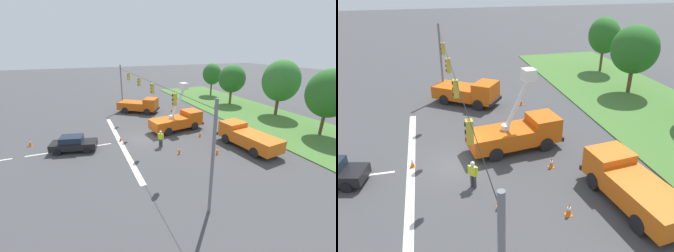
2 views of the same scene
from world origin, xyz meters
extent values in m
plane|color=#424244|center=(0.00, 0.00, 0.00)|extent=(200.00, 200.00, 0.00)
cube|color=#477533|center=(0.00, 18.00, 0.05)|extent=(56.00, 12.00, 0.10)
cube|color=silver|center=(0.00, -3.03, 0.00)|extent=(17.60, 0.50, 0.01)
cube|color=silver|center=(0.00, -5.03, 0.00)|extent=(0.20, 2.00, 0.01)
cube|color=silver|center=(0.00, -8.03, 0.00)|extent=(0.20, 2.00, 0.01)
cube|color=silver|center=(0.00, -11.03, 0.00)|extent=(0.20, 2.00, 0.01)
cylinder|color=slate|center=(-13.00, 0.00, 3.60)|extent=(0.20, 0.20, 7.20)
cylinder|color=slate|center=(13.00, 0.00, 3.60)|extent=(0.20, 0.20, 7.20)
cylinder|color=black|center=(0.00, 0.00, 6.60)|extent=(26.00, 0.03, 0.03)
cylinder|color=black|center=(-7.51, 0.00, 6.55)|extent=(0.02, 0.02, 0.10)
cube|color=gold|center=(-7.51, 0.00, 6.02)|extent=(0.32, 0.28, 0.96)
cylinder|color=red|center=(-7.51, -0.16, 6.34)|extent=(0.16, 0.05, 0.16)
cylinder|color=black|center=(-7.51, -0.16, 6.02)|extent=(0.16, 0.05, 0.16)
cylinder|color=black|center=(-7.51, -0.16, 5.70)|extent=(0.16, 0.05, 0.16)
cylinder|color=black|center=(-2.33, 0.00, 6.55)|extent=(0.02, 0.02, 0.10)
cube|color=gold|center=(-2.33, 0.00, 6.02)|extent=(0.32, 0.28, 0.96)
cylinder|color=red|center=(-2.33, -0.16, 6.34)|extent=(0.16, 0.05, 0.16)
cylinder|color=black|center=(-2.33, -0.16, 6.02)|extent=(0.16, 0.05, 0.16)
cylinder|color=black|center=(-2.33, -0.16, 5.70)|extent=(0.16, 0.05, 0.16)
cylinder|color=black|center=(2.37, 0.00, 6.55)|extent=(0.02, 0.02, 0.10)
cube|color=gold|center=(2.37, 0.00, 6.02)|extent=(0.32, 0.28, 0.96)
cylinder|color=black|center=(2.37, -0.16, 6.34)|extent=(0.16, 0.05, 0.16)
cylinder|color=red|center=(2.37, -0.16, 6.02)|extent=(0.16, 0.05, 0.16)
cylinder|color=black|center=(2.37, -0.16, 5.70)|extent=(0.16, 0.05, 0.16)
cylinder|color=black|center=(7.54, 0.00, 6.55)|extent=(0.02, 0.02, 0.10)
cube|color=gold|center=(7.54, 0.00, 6.02)|extent=(0.32, 0.28, 0.96)
cylinder|color=black|center=(7.54, -0.16, 6.34)|extent=(0.16, 0.05, 0.16)
cylinder|color=black|center=(7.54, -0.16, 6.02)|extent=(0.16, 0.05, 0.16)
cylinder|color=red|center=(7.54, -0.16, 5.70)|extent=(0.16, 0.05, 0.16)
cylinder|color=brown|center=(-17.71, 19.81, 1.34)|extent=(0.32, 0.32, 2.68)
ellipsoid|color=#286623|center=(-17.71, 19.81, 4.49)|extent=(4.26, 3.64, 4.32)
cylinder|color=brown|center=(-9.72, 18.73, 1.34)|extent=(0.41, 0.41, 2.67)
ellipsoid|color=#286623|center=(-9.72, 18.73, 4.55)|extent=(4.41, 4.76, 4.79)
cylinder|color=brown|center=(-1.34, 20.81, 1.43)|extent=(0.44, 0.44, 2.86)
ellipsoid|color=#33752D|center=(-1.34, 20.81, 5.16)|extent=(5.43, 4.83, 5.99)
cylinder|color=brown|center=(6.86, 19.00, 1.44)|extent=(0.35, 0.35, 2.87)
ellipsoid|color=#286623|center=(6.86, 19.00, 4.93)|extent=(4.85, 4.44, 5.44)
cube|color=#D6560F|center=(-0.96, 3.16, 1.07)|extent=(2.99, 4.82, 1.14)
cube|color=#D6560F|center=(-1.40, 6.37, 1.36)|extent=(2.54, 2.24, 1.72)
cube|color=#1E2838|center=(-1.50, 7.04, 1.66)|extent=(2.03, 0.38, 0.78)
cube|color=black|center=(-1.55, 7.41, 0.65)|extent=(2.39, 0.49, 0.30)
cylinder|color=black|center=(-2.46, 5.96, 0.50)|extent=(0.42, 1.03, 1.00)
cylinder|color=black|center=(-0.28, 6.26, 0.50)|extent=(0.42, 1.03, 1.00)
cylinder|color=black|center=(-1.93, 2.21, 0.50)|extent=(0.42, 1.03, 1.00)
cylinder|color=black|center=(0.24, 2.51, 0.50)|extent=(0.42, 1.03, 1.00)
cylinder|color=silver|center=(-1.00, 3.48, 1.82)|extent=(0.60, 0.60, 0.36)
cube|color=white|center=(-1.12, 4.30, 3.38)|extent=(0.50, 1.88, 3.57)
cube|color=white|center=(-1.23, 5.12, 5.36)|extent=(1.00, 0.92, 0.80)
cube|color=orange|center=(7.44, 8.85, 1.10)|extent=(4.82, 2.95, 1.19)
cube|color=orange|center=(4.20, 8.48, 1.33)|extent=(2.21, 2.56, 1.66)
cube|color=#1E2838|center=(3.52, 8.40, 1.62)|extent=(0.33, 2.08, 0.75)
cube|color=black|center=(3.15, 8.36, 0.65)|extent=(0.44, 2.45, 0.30)
cylinder|color=black|center=(4.59, 7.39, 0.50)|extent=(1.03, 0.39, 1.00)
cylinder|color=black|center=(4.33, 9.63, 0.50)|extent=(1.03, 0.39, 1.00)
cylinder|color=black|center=(8.38, 7.82, 0.50)|extent=(1.03, 0.39, 1.00)
cylinder|color=black|center=(8.12, 10.06, 0.50)|extent=(1.03, 0.39, 1.00)
cube|color=#D6560F|center=(-11.36, 1.21, 1.08)|extent=(4.54, 4.92, 1.15)
cube|color=#D6560F|center=(-9.56, 3.67, 1.41)|extent=(3.01, 2.89, 1.82)
cube|color=#1E2838|center=(-9.18, 4.18, 1.73)|extent=(1.77, 1.34, 0.82)
cube|color=black|center=(-8.97, 4.47, 0.65)|extent=(2.11, 1.61, 0.30)
cylinder|color=black|center=(-10.63, 4.15, 0.50)|extent=(0.82, 0.97, 1.00)
cylinder|color=black|center=(-8.78, 2.79, 0.50)|extent=(0.82, 0.97, 1.00)
cylinder|color=black|center=(-12.74, 1.27, 0.50)|extent=(0.82, 0.97, 1.00)
cylinder|color=black|center=(-10.89, -0.09, 0.50)|extent=(0.82, 0.97, 1.00)
cube|color=black|center=(0.44, -7.64, 0.64)|extent=(2.73, 4.60, 0.64)
cube|color=#192333|center=(0.40, -7.78, 1.26)|extent=(1.94, 2.36, 0.60)
cylinder|color=black|center=(-0.08, -6.14, 0.32)|extent=(0.35, 0.67, 0.64)
cylinder|color=black|center=(1.59, -6.55, 0.32)|extent=(0.35, 0.67, 0.64)
cylinder|color=black|center=(-0.72, -8.72, 0.32)|extent=(0.35, 0.67, 0.64)
cylinder|color=black|center=(0.96, -9.14, 0.32)|extent=(0.35, 0.67, 0.64)
cylinder|color=#383842|center=(2.77, 0.53, 0.42)|extent=(0.18, 0.18, 0.85)
cylinder|color=#383842|center=(2.89, 0.69, 0.42)|extent=(0.18, 0.18, 0.85)
cube|color=#D8EA26|center=(2.83, 0.61, 1.15)|extent=(0.43, 0.46, 0.60)
cube|color=silver|center=(2.83, 0.61, 1.15)|extent=(0.32, 0.38, 0.62)
cylinder|color=#D8EA26|center=(2.67, 0.40, 1.18)|extent=(0.11, 0.11, 0.55)
cylinder|color=#D8EA26|center=(2.99, 0.83, 1.18)|extent=(0.11, 0.11, 0.55)
sphere|color=tan|center=(2.83, 0.61, 1.58)|extent=(0.22, 0.22, 0.22)
sphere|color=white|center=(2.83, 0.61, 1.64)|extent=(0.26, 0.26, 0.26)
cube|color=orange|center=(4.97, 1.72, 0.01)|extent=(0.36, 0.36, 0.03)
cone|color=orange|center=(4.97, 1.72, 0.40)|extent=(0.30, 0.30, 0.75)
cylinder|color=white|center=(4.97, 1.72, 0.44)|extent=(0.19, 0.19, 0.13)
cube|color=orange|center=(-2.56, -11.89, 0.01)|extent=(0.36, 0.36, 0.03)
cone|color=orange|center=(-2.56, -11.89, 0.42)|extent=(0.31, 0.31, 0.78)
cylinder|color=white|center=(-2.56, -11.89, 0.46)|extent=(0.19, 0.19, 0.14)
cube|color=orange|center=(-0.31, -2.92, 0.01)|extent=(0.36, 0.36, 0.03)
cone|color=orange|center=(-0.31, -2.92, 0.33)|extent=(0.24, 0.24, 0.60)
cylinder|color=white|center=(-0.31, -2.92, 0.36)|extent=(0.15, 0.15, 0.11)
cube|color=orange|center=(-9.13, 7.00, 0.01)|extent=(0.36, 0.36, 0.03)
cone|color=orange|center=(-9.13, 7.00, 0.35)|extent=(0.26, 0.26, 0.64)
cylinder|color=white|center=(-9.13, 7.00, 0.38)|extent=(0.16, 0.16, 0.11)
cube|color=orange|center=(6.42, 5.07, 0.01)|extent=(0.36, 0.36, 0.03)
cone|color=orange|center=(6.42, 5.07, 0.39)|extent=(0.29, 0.29, 0.72)
cylinder|color=white|center=(6.42, 5.07, 0.43)|extent=(0.18, 0.18, 0.13)
cube|color=orange|center=(1.87, 5.84, 0.01)|extent=(0.36, 0.36, 0.03)
cone|color=orange|center=(1.87, 5.84, 0.38)|extent=(0.28, 0.28, 0.69)
cylinder|color=white|center=(1.87, 5.84, 0.41)|extent=(0.17, 0.17, 0.13)
camera|label=1|loc=(22.69, -6.81, 9.73)|focal=24.00mm
camera|label=2|loc=(18.73, -1.28, 11.58)|focal=35.00mm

